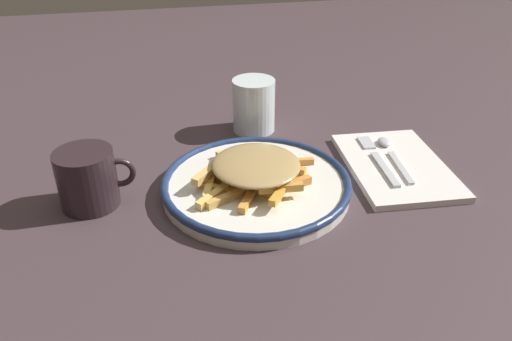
# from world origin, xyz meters

# --- Properties ---
(ground_plane) EXTENTS (2.60, 2.60, 0.00)m
(ground_plane) POSITION_xyz_m (0.00, 0.00, 0.00)
(ground_plane) COLOR #403236
(plate) EXTENTS (0.30, 0.30, 0.02)m
(plate) POSITION_xyz_m (0.00, 0.00, 0.01)
(plate) COLOR silver
(plate) RESTS_ON ground_plane
(fries_heap) EXTENTS (0.21, 0.19, 0.04)m
(fries_heap) POSITION_xyz_m (-0.00, -0.00, 0.04)
(fries_heap) COLOR #E1B951
(fries_heap) RESTS_ON plate
(napkin) EXTENTS (0.17, 0.25, 0.01)m
(napkin) POSITION_xyz_m (0.25, 0.02, 0.01)
(napkin) COLOR silver
(napkin) RESTS_ON ground_plane
(fork) EXTENTS (0.03, 0.18, 0.01)m
(fork) POSITION_xyz_m (0.22, 0.03, 0.01)
(fork) COLOR silver
(fork) RESTS_ON napkin
(spoon) EXTENTS (0.03, 0.15, 0.01)m
(spoon) POSITION_xyz_m (0.25, 0.05, 0.02)
(spoon) COLOR silver
(spoon) RESTS_ON napkin
(water_glass) EXTENTS (0.08, 0.08, 0.10)m
(water_glass) POSITION_xyz_m (0.04, 0.22, 0.05)
(water_glass) COLOR silver
(water_glass) RESTS_ON ground_plane
(coffee_mug) EXTENTS (0.11, 0.09, 0.09)m
(coffee_mug) POSITION_xyz_m (-0.25, 0.02, 0.04)
(coffee_mug) COLOR #2A1E22
(coffee_mug) RESTS_ON ground_plane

